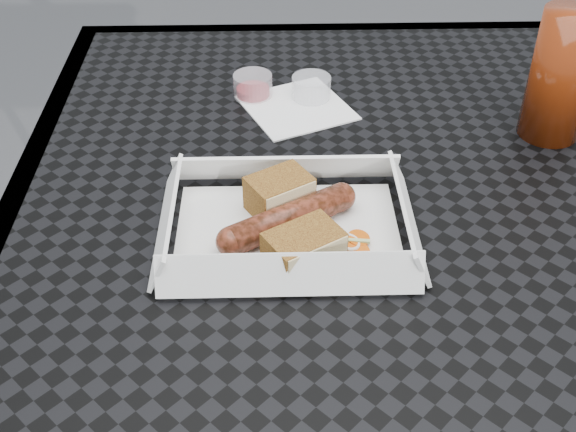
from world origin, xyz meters
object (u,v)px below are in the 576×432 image
object	(u,v)px
patio_table	(368,225)
drink_glass	(561,76)
bratwurst	(288,218)
food_tray	(288,232)

from	to	relation	value
patio_table	drink_glass	world-z (taller)	drink_glass
bratwurst	food_tray	bearing A→B (deg)	-137.26
patio_table	food_tray	size ratio (longest dim) A/B	3.64
patio_table	food_tray	bearing A→B (deg)	-133.61
bratwurst	drink_glass	bearing A→B (deg)	29.60
patio_table	drink_glass	xyz separation A→B (m)	(0.22, 0.08, 0.15)
food_tray	bratwurst	distance (m)	0.02
drink_glass	food_tray	bearing A→B (deg)	-150.37
patio_table	bratwurst	xyz separation A→B (m)	(-0.10, -0.10, 0.09)
food_tray	drink_glass	xyz separation A→B (m)	(0.31, 0.18, 0.07)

